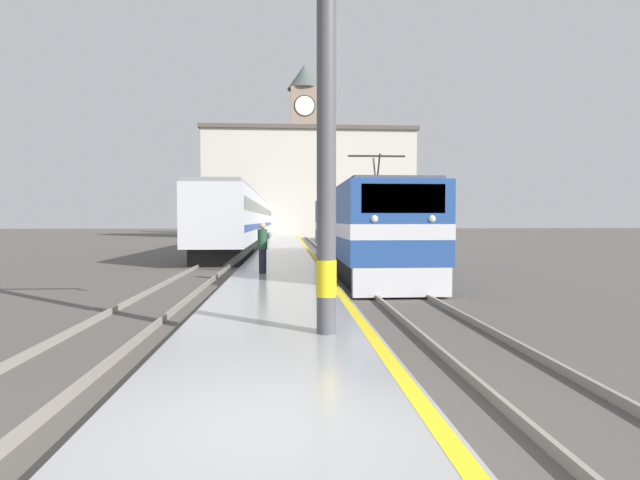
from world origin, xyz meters
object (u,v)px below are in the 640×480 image
Objects in this scene: catenary_mast at (331,84)px; clock_tower at (304,145)px; passenger_train at (249,220)px; locomotive_train at (359,229)px; person_on_platform at (263,247)px.

catenary_mast is 0.33× the size of clock_tower.
clock_tower is (6.06, 28.82, 11.16)m from passenger_train.
locomotive_train is 5.83m from person_on_platform.
clock_tower is at bearing 90.53° from locomotive_train.
clock_tower reaches higher than locomotive_train.
passenger_train is 5.66× the size of catenary_mast.
person_on_platform is (-4.01, -4.20, -0.52)m from locomotive_train.
clock_tower is (1.98, 66.41, 8.98)m from catenary_mast.
catenary_mast reaches higher than person_on_platform.
passenger_train is at bearing 95.12° from person_on_platform.
catenary_mast is 67.04m from clock_tower.
person_on_platform is at bearing -133.67° from locomotive_train.
locomotive_train is 0.66× the size of clock_tower.
locomotive_train is 9.31× the size of person_on_platform.
person_on_platform is at bearing -93.53° from clock_tower.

